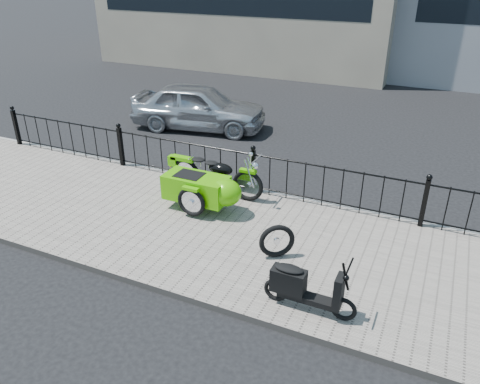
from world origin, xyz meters
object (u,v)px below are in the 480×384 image
at_px(scooter, 303,287).
at_px(spare_tire, 277,241).
at_px(motorcycle_sidecar, 207,186).
at_px(sedan_car, 199,106).

bearing_deg(scooter, spare_tire, 126.91).
bearing_deg(motorcycle_sidecar, sedan_car, 121.14).
height_order(scooter, sedan_car, sedan_car).
relative_size(scooter, spare_tire, 2.23).
xyz_separation_m(scooter, spare_tire, (-0.81, 1.07, -0.05)).
distance_m(motorcycle_sidecar, sedan_car, 5.36).
bearing_deg(spare_tire, scooter, -53.09).
xyz_separation_m(motorcycle_sidecar, spare_tire, (1.91, -1.09, -0.16)).
bearing_deg(spare_tire, sedan_car, 129.53).
relative_size(motorcycle_sidecar, sedan_car, 0.56).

